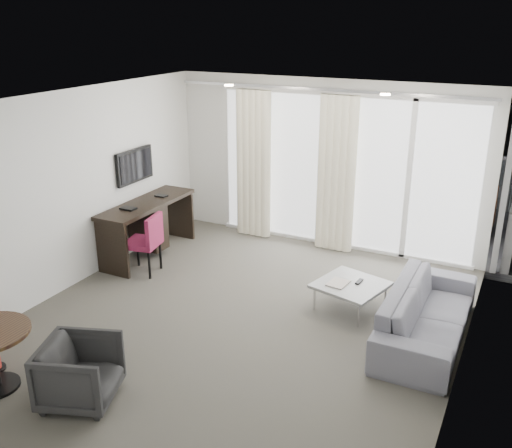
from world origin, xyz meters
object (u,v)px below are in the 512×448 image
at_px(tub_armchair, 80,372).
at_px(rattan_chair_b, 474,213).
at_px(desk, 148,229).
at_px(rattan_chair_a, 375,210).
at_px(sofa, 427,314).
at_px(desk_chair, 142,244).
at_px(coffee_table, 350,296).

distance_m(tub_armchair, rattan_chair_b, 6.70).
xyz_separation_m(desk, rattan_chair_b, (4.34, 2.91, 0.02)).
bearing_deg(rattan_chair_a, sofa, -67.42).
distance_m(desk, sofa, 4.31).
xyz_separation_m(rattan_chair_a, rattan_chair_b, (1.50, 0.52, 0.02)).
bearing_deg(desk_chair, sofa, -10.40).
bearing_deg(rattan_chair_b, coffee_table, -105.10).
bearing_deg(rattan_chair_a, rattan_chair_b, 15.86).
bearing_deg(desk_chair, rattan_chair_b, 30.63).
xyz_separation_m(desk, tub_armchair, (1.57, -3.19, -0.11)).
xyz_separation_m(tub_armchair, rattan_chair_b, (2.78, 6.10, 0.12)).
distance_m(sofa, rattan_chair_a, 3.30).
distance_m(sofa, rattan_chair_b, 3.49).
relative_size(rattan_chair_a, rattan_chair_b, 0.96).
height_order(desk_chair, rattan_chair_b, desk_chair).
bearing_deg(desk_chair, coffee_table, -5.15).
xyz_separation_m(tub_armchair, sofa, (2.71, 2.61, -0.01)).
height_order(tub_armchair, rattan_chair_a, rattan_chair_a).
distance_m(tub_armchair, coffee_table, 3.37).
xyz_separation_m(desk_chair, rattan_chair_b, (4.02, 3.48, -0.00)).
relative_size(desk, rattan_chair_b, 2.05).
relative_size(desk_chair, sofa, 0.42).
xyz_separation_m(coffee_table, rattan_chair_b, (1.05, 3.21, 0.26)).
bearing_deg(rattan_chair_a, desk_chair, -133.58).
bearing_deg(coffee_table, desk, 174.74).
distance_m(tub_armchair, sofa, 3.76).
distance_m(rattan_chair_a, rattan_chair_b, 1.59).
xyz_separation_m(tub_armchair, rattan_chair_a, (1.28, 5.58, 0.10)).
bearing_deg(sofa, coffee_table, 74.27).
distance_m(desk_chair, rattan_chair_a, 3.89).
relative_size(tub_armchair, rattan_chair_a, 0.82).
xyz_separation_m(desk, rattan_chair_a, (2.84, 2.39, -0.00)).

